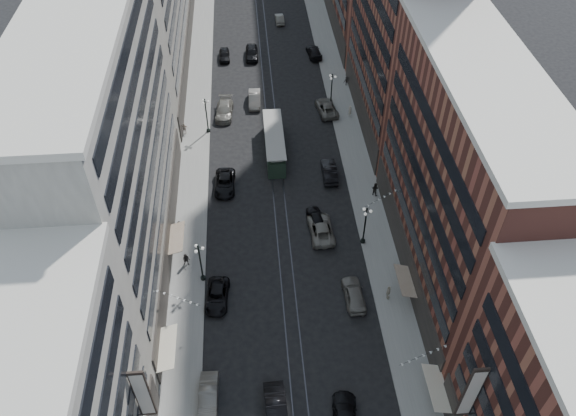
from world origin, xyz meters
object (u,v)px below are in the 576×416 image
object	(u,v)px
car_7	(225,183)
car_extra_1	(316,218)
car_8	(224,110)
car_9	(224,55)
car_1	(208,396)
pedestrian_2	(186,260)
car_10	(329,171)
car_extra_0	(255,99)
lamppost_se_far	(365,224)
pedestrian_4	(388,292)
pedestrian_6	(185,128)
pedestrian_8	(350,111)
lamppost_sw_mid	(206,114)
lamppost_se_mid	(332,89)
car_12	(314,52)
car_4	(354,294)
car_5	(276,410)
lamppost_sw_far	(200,261)
pedestrian_7	(375,189)
car_extra_2	(321,229)
streetcar	(274,144)
pedestrian_5	(180,226)
car_2	(217,296)
pedestrian_9	(347,81)
car_13	(252,53)
car_11	(327,108)

from	to	relation	value
car_7	car_extra_1	distance (m)	13.07
car_8	car_9	bearing A→B (deg)	95.02
car_extra_1	car_1	bearing A→B (deg)	52.57
pedestrian_2	car_10	size ratio (longest dim) A/B	0.33
car_8	car_9	world-z (taller)	car_8
car_extra_0	car_extra_1	xyz separation A→B (m)	(6.42, -25.96, -0.10)
lamppost_se_far	pedestrian_4	size ratio (longest dim) A/B	2.93
pedestrian_6	pedestrian_8	distance (m)	24.32
lamppost_sw_mid	car_8	bearing A→B (deg)	60.45
lamppost_se_mid	car_12	bearing A→B (deg)	92.98
car_1	car_4	bearing A→B (deg)	36.26
car_5	lamppost_sw_far	bearing A→B (deg)	110.36
pedestrian_8	car_extra_0	bearing A→B (deg)	-36.06
pedestrian_7	car_extra_2	bearing A→B (deg)	77.98
streetcar	pedestrian_8	bearing A→B (deg)	32.95
pedestrian_5	pedestrian_8	bearing A→B (deg)	22.83
car_9	car_2	bearing A→B (deg)	-91.82
lamppost_se_far	car_extra_0	xyz separation A→B (m)	(-11.48, 29.73, -2.27)
car_5	pedestrian_7	distance (m)	31.41
streetcar	pedestrian_8	distance (m)	13.93
pedestrian_8	lamppost_sw_mid	bearing A→B (deg)	-12.12
pedestrian_2	pedestrian_9	xyz separation A→B (m)	(23.55, 35.36, -0.08)
pedestrian_4	car_7	distance (m)	25.69
car_4	car_12	xyz separation A→B (m)	(1.60, 51.27, -0.10)
lamppost_sw_mid	car_2	distance (m)	30.03
pedestrian_6	car_extra_2	bearing A→B (deg)	124.74
pedestrian_7	lamppost_se_mid	bearing A→B (deg)	-42.31
pedestrian_8	car_extra_2	distance (m)	24.45
car_13	pedestrian_9	distance (m)	17.93
pedestrian_7	pedestrian_8	distance (m)	17.35
pedestrian_4	car_8	xyz separation A→B (m)	(-17.29, 35.26, -0.23)
car_4	car_11	world-z (taller)	car_4
lamppost_se_mid	pedestrian_5	distance (m)	32.54
streetcar	car_4	xyz separation A→B (m)	(6.80, -25.58, -0.61)
car_13	car_extra_2	xyz separation A→B (m)	(6.73, -41.86, -0.07)
pedestrian_6	pedestrian_7	distance (m)	28.70
lamppost_sw_mid	car_extra_1	distance (m)	23.52
streetcar	pedestrian_2	distance (m)	22.44
lamppost_sw_mid	lamppost_se_far	xyz separation A→B (m)	(18.40, -23.00, 0.00)
lamppost_sw_mid	car_2	size ratio (longest dim) A/B	1.10
car_1	car_11	distance (m)	47.82
car_extra_2	pedestrian_4	bearing A→B (deg)	117.79
lamppost_sw_far	pedestrian_4	bearing A→B (deg)	-11.89
car_2	car_4	distance (m)	14.44
lamppost_sw_far	car_9	bearing A→B (deg)	87.23
car_1	pedestrian_4	xyz separation A→B (m)	(18.72, 10.06, 0.30)
car_1	car_11	bearing A→B (deg)	71.54
car_5	pedestrian_8	world-z (taller)	pedestrian_8
car_4	car_8	size ratio (longest dim) A/B	0.84
lamppost_sw_far	car_13	bearing A→B (deg)	81.70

